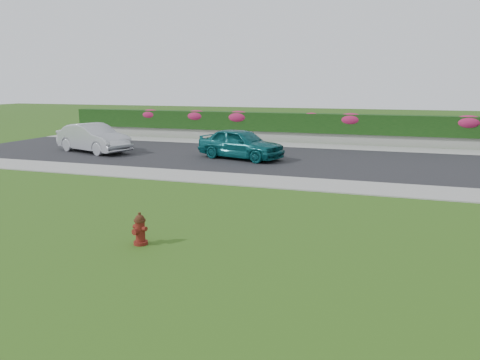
% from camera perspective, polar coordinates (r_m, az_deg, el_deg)
% --- Properties ---
extents(ground, '(120.00, 120.00, 0.00)m').
position_cam_1_polar(ground, '(8.14, -8.60, -13.06)').
color(ground, black).
rests_on(ground, ground).
extents(street_far, '(26.00, 8.00, 0.04)m').
position_cam_1_polar(street_far, '(22.47, -3.78, 3.02)').
color(street_far, black).
rests_on(street_far, ground).
extents(sidewalk_far, '(24.00, 2.00, 0.04)m').
position_cam_1_polar(sidewalk_far, '(18.50, -12.54, 0.90)').
color(sidewalk_far, gray).
rests_on(sidewalk_far, ground).
extents(sidewalk_beyond, '(34.00, 2.00, 0.04)m').
position_cam_1_polar(sidewalk_beyond, '(26.15, 8.61, 4.13)').
color(sidewalk_beyond, gray).
rests_on(sidewalk_beyond, ground).
extents(retaining_wall, '(34.00, 0.40, 0.60)m').
position_cam_1_polar(retaining_wall, '(27.58, 9.17, 5.09)').
color(retaining_wall, gray).
rests_on(retaining_wall, ground).
extents(hedge, '(32.00, 0.90, 1.10)m').
position_cam_1_polar(hedge, '(27.60, 9.26, 6.86)').
color(hedge, black).
rests_on(hedge, retaining_wall).
extents(fire_hydrant, '(0.37, 0.35, 0.71)m').
position_cam_1_polar(fire_hydrant, '(10.25, -12.10, -5.91)').
color(fire_hydrant, '#4F130C').
rests_on(fire_hydrant, ground).
extents(sedan_teal, '(4.35, 2.71, 1.38)m').
position_cam_1_polar(sedan_teal, '(21.21, 0.09, 4.47)').
color(sedan_teal, '#0B5255').
rests_on(sedan_teal, street_far).
extents(sedan_silver, '(4.53, 2.79, 1.41)m').
position_cam_1_polar(sedan_silver, '(24.39, -17.44, 4.91)').
color(sedan_silver, '#B0B2B9').
rests_on(sedan_silver, street_far).
extents(flower_clump_a, '(1.35, 0.87, 0.68)m').
position_cam_1_polar(flower_clump_a, '(31.07, -10.83, 7.85)').
color(flower_clump_a, '#B71F5B').
rests_on(flower_clump_a, hedge).
extents(flower_clump_b, '(1.45, 0.93, 0.72)m').
position_cam_1_polar(flower_clump_b, '(29.62, -5.29, 7.79)').
color(flower_clump_b, '#B71F5B').
rests_on(flower_clump_b, hedge).
extents(flower_clump_c, '(1.52, 0.98, 0.76)m').
position_cam_1_polar(flower_clump_c, '(28.63, -0.17, 7.68)').
color(flower_clump_c, '#B71F5B').
rests_on(flower_clump_c, hedge).
extents(flower_clump_d, '(1.03, 0.66, 0.51)m').
position_cam_1_polar(flower_clump_d, '(27.52, 8.67, 7.59)').
color(flower_clump_d, '#B71F5B').
rests_on(flower_clump_d, hedge).
extents(flower_clump_e, '(1.45, 0.94, 0.73)m').
position_cam_1_polar(flower_clump_e, '(27.24, 13.34, 7.19)').
color(flower_clump_e, '#B71F5B').
rests_on(flower_clump_e, hedge).
extents(flower_clump_f, '(1.51, 0.97, 0.76)m').
position_cam_1_polar(flower_clump_f, '(27.35, 26.04, 6.32)').
color(flower_clump_f, '#B71F5B').
rests_on(flower_clump_f, hedge).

